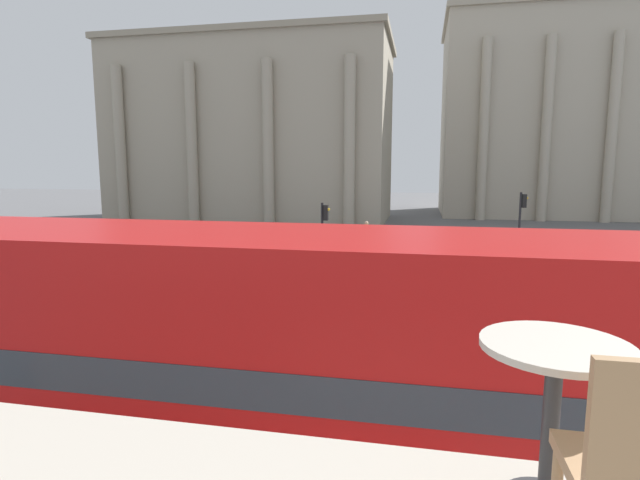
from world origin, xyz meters
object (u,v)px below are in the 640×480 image
at_px(cafe_dining_table, 553,388).
at_px(plaza_building_right, 616,117).
at_px(pedestrian_blue, 448,265).
at_px(double_decker_bus, 244,369).
at_px(pedestrian_yellow, 366,234).
at_px(plaza_building_left, 255,133).
at_px(pedestrian_red, 352,269).
at_px(traffic_light_near, 622,276).
at_px(traffic_light_far, 521,217).
at_px(traffic_light_mid, 324,228).

bearing_deg(cafe_dining_table, plaza_building_right, 71.27).
relative_size(cafe_dining_table, pedestrian_blue, 0.43).
xyz_separation_m(cafe_dining_table, pedestrian_blue, (0.61, 18.91, -3.11)).
xyz_separation_m(double_decker_bus, pedestrian_yellow, (-0.93, 23.62, -1.27)).
relative_size(plaza_building_left, pedestrian_red, 15.97).
bearing_deg(plaza_building_left, traffic_light_near, -56.60).
distance_m(traffic_light_far, pedestrian_yellow, 8.71).
height_order(pedestrian_blue, pedestrian_yellow, pedestrian_yellow).
relative_size(plaza_building_left, pedestrian_yellow, 14.19).
bearing_deg(plaza_building_right, traffic_light_near, -108.05).
bearing_deg(traffic_light_near, double_decker_bus, -132.02).
bearing_deg(pedestrian_yellow, traffic_light_far, 164.71).
bearing_deg(traffic_light_near, pedestrian_red, 146.87).
distance_m(plaza_building_left, pedestrian_yellow, 22.23).
bearing_deg(pedestrian_red, plaza_building_right, 101.21).
bearing_deg(double_decker_bus, pedestrian_blue, 81.64).
bearing_deg(pedestrian_yellow, pedestrian_red, 92.79).
height_order(double_decker_bus, plaza_building_left, plaza_building_left).
relative_size(double_decker_bus, pedestrian_yellow, 6.20).
relative_size(traffic_light_far, pedestrian_blue, 2.20).
bearing_deg(plaza_building_left, pedestrian_red, -63.89).
xyz_separation_m(traffic_light_mid, traffic_light_far, (9.46, 5.22, 0.20)).
bearing_deg(traffic_light_near, cafe_dining_table, -111.09).
distance_m(cafe_dining_table, pedestrian_yellow, 27.95).
xyz_separation_m(traffic_light_near, pedestrian_yellow, (-8.51, 15.21, -1.07)).
xyz_separation_m(plaza_building_left, pedestrian_blue, (16.98, -25.44, -7.30)).
distance_m(plaza_building_right, pedestrian_blue, 41.68).
xyz_separation_m(traffic_light_far, pedestrian_yellow, (-8.31, 2.23, -1.39)).
distance_m(cafe_dining_table, pedestrian_red, 18.10).
relative_size(double_decker_bus, cafe_dining_table, 15.42).
xyz_separation_m(double_decker_bus, pedestrian_red, (-0.40, 13.61, -1.40)).
relative_size(double_decker_bus, pedestrian_red, 6.97).
relative_size(traffic_light_far, pedestrian_red, 2.31).
bearing_deg(plaza_building_left, pedestrian_yellow, -53.13).
relative_size(plaza_building_right, traffic_light_far, 9.40).
height_order(traffic_light_far, pedestrian_blue, traffic_light_far).
height_order(traffic_light_mid, pedestrian_yellow, traffic_light_mid).
relative_size(cafe_dining_table, traffic_light_mid, 0.21).
relative_size(cafe_dining_table, pedestrian_yellow, 0.40).
relative_size(double_decker_bus, plaza_building_left, 0.44).
relative_size(plaza_building_left, traffic_light_mid, 7.56).
height_order(traffic_light_near, traffic_light_mid, traffic_light_mid).
bearing_deg(pedestrian_blue, double_decker_bus, -28.94).
bearing_deg(plaza_building_right, double_decker_bus, -112.78).
bearing_deg(pedestrian_red, traffic_light_near, 8.27).
height_order(traffic_light_mid, pedestrian_blue, traffic_light_mid).
bearing_deg(double_decker_bus, pedestrian_red, 96.23).
bearing_deg(double_decker_bus, cafe_dining_table, -49.63).
height_order(plaza_building_right, traffic_light_far, plaza_building_right).
distance_m(traffic_light_mid, pedestrian_blue, 5.78).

